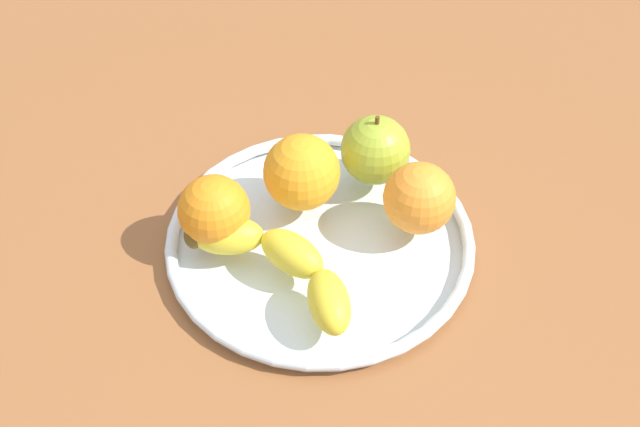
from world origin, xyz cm
name	(u,v)px	position (x,y,z in cm)	size (l,w,h in cm)	color
ground_plane	(320,260)	(0.00, 0.00, -2.00)	(157.35, 157.35, 4.00)	brown
fruit_bowl	(320,241)	(0.00, 0.00, 0.92)	(30.10, 30.10, 1.80)	silver
banana	(278,261)	(-1.24, 6.13, 3.65)	(19.66, 9.59, 3.70)	yellow
apple	(375,150)	(2.67, -9.59, 5.33)	(7.06, 7.06, 7.86)	#92A72B
orange_front_left	(214,211)	(6.43, 7.59, 5.24)	(6.88, 6.88, 6.88)	orange
orange_center	(302,172)	(4.80, -1.74, 5.59)	(7.58, 7.58, 7.58)	orange
orange_back_left	(419,198)	(-4.95, -8.19, 5.29)	(6.98, 6.98, 6.98)	orange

